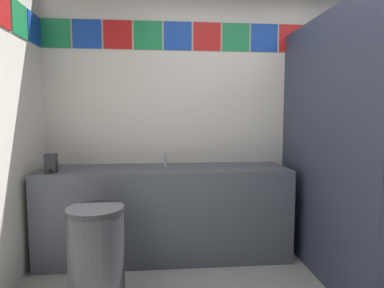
% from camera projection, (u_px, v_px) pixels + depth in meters
% --- Properties ---
extents(wall_back, '(4.33, 0.09, 2.70)m').
position_uv_depth(wall_back, '(261.00, 111.00, 3.29)').
color(wall_back, silver).
rests_on(wall_back, ground_plane).
extents(vanity_counter, '(2.24, 0.57, 0.84)m').
position_uv_depth(vanity_counter, '(166.00, 211.00, 2.96)').
color(vanity_counter, '#4C515B').
rests_on(vanity_counter, ground_plane).
extents(faucet_center, '(0.04, 0.10, 0.14)m').
position_uv_depth(faucet_center, '(166.00, 161.00, 3.01)').
color(faucet_center, silver).
rests_on(faucet_center, vanity_counter).
extents(soap_dispenser, '(0.09, 0.09, 0.16)m').
position_uv_depth(soap_dispenser, '(51.00, 163.00, 2.67)').
color(soap_dispenser, black).
rests_on(soap_dispenser, vanity_counter).
extents(stall_divider, '(0.92, 1.52, 2.10)m').
position_uv_depth(stall_divider, '(359.00, 152.00, 2.30)').
color(stall_divider, '#33384C').
rests_on(stall_divider, ground_plane).
extents(toilet, '(0.39, 0.49, 0.74)m').
position_uv_depth(toilet, '(354.00, 221.00, 3.05)').
color(toilet, white).
rests_on(toilet, ground_plane).
extents(trash_bin, '(0.40, 0.40, 0.67)m').
position_uv_depth(trash_bin, '(96.00, 253.00, 2.27)').
color(trash_bin, '#333338').
rests_on(trash_bin, ground_plane).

